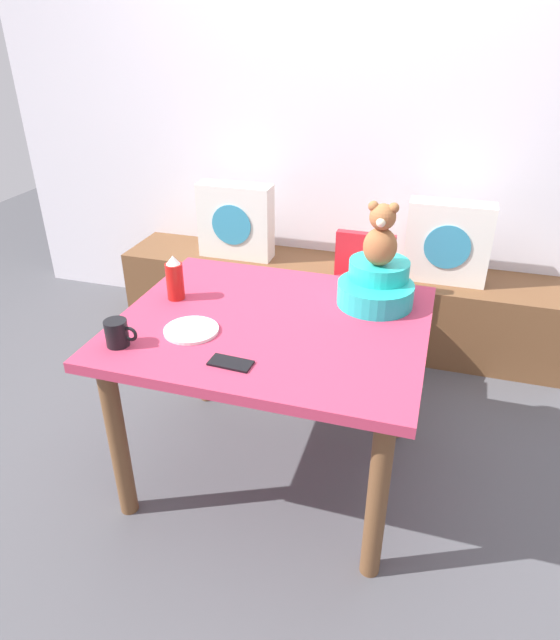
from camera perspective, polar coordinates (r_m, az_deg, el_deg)
name	(u,v)px	position (r m, az deg, el deg)	size (l,w,h in m)	color
ground_plane	(273,468)	(2.54, -0.68, -14.87)	(8.00, 8.00, 0.00)	#4C4C51
back_wall	(354,108)	(3.33, 7.54, 20.71)	(4.40, 0.10, 2.60)	silver
window_bench	(334,301)	(3.39, 5.58, 1.94)	(2.60, 0.44, 0.46)	brown
pillow_floral_left	(236,221)	(3.36, -4.56, 10.04)	(0.44, 0.15, 0.44)	white
pillow_floral_right	(448,243)	(3.15, 16.79, 7.59)	(0.44, 0.15, 0.44)	white
book_stack	(369,265)	(3.26, 9.11, 5.62)	(0.20, 0.14, 0.07)	#C34A3C
dining_table	(272,345)	(2.15, -0.78, -2.57)	(1.15, 0.96, 0.74)	#B73351
highchair	(358,292)	(2.85, 7.98, 2.86)	(0.34, 0.45, 0.79)	red
infant_seat_teal	(376,285)	(2.24, 9.84, 3.51)	(0.30, 0.33, 0.16)	#22BAB1
teddy_bear	(381,236)	(2.16, 10.29, 8.46)	(0.13, 0.12, 0.25)	#9C6238
ketchup_bottle	(175,279)	(2.27, -10.72, 4.19)	(0.07, 0.07, 0.18)	red
coffee_mug	(117,333)	(2.00, -16.30, -1.29)	(0.12, 0.08, 0.09)	black
dinner_plate_near	(191,330)	(2.05, -9.07, -1.03)	(0.20, 0.20, 0.01)	white
cell_phone	(231,363)	(1.85, -5.07, -4.40)	(0.07, 0.14, 0.01)	black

